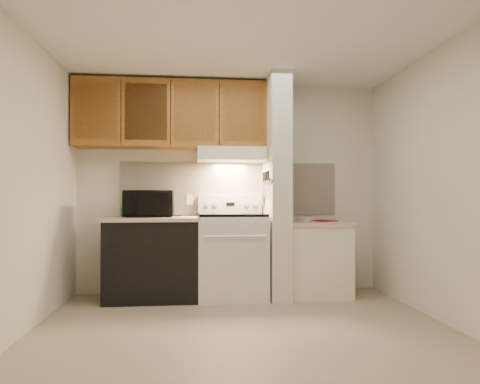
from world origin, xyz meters
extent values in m
plane|color=tan|center=(0.00, 0.00, 0.00)|extent=(3.60, 3.60, 0.00)
plane|color=white|center=(0.00, 0.00, 2.50)|extent=(3.60, 3.60, 0.00)
cube|color=beige|center=(0.00, 1.50, 1.25)|extent=(3.60, 2.50, 0.02)
cube|color=beige|center=(-1.80, 0.00, 1.25)|extent=(0.02, 3.00, 2.50)
cube|color=beige|center=(1.80, 0.00, 1.25)|extent=(0.02, 3.00, 2.50)
cube|color=white|center=(0.00, 1.49, 1.24)|extent=(2.60, 0.02, 0.63)
cube|color=silver|center=(0.00, 1.16, 0.46)|extent=(0.76, 0.65, 0.92)
cube|color=black|center=(0.00, 0.84, 0.50)|extent=(0.50, 0.01, 0.30)
cylinder|color=silver|center=(0.00, 0.80, 0.72)|extent=(0.65, 0.02, 0.02)
cube|color=black|center=(0.00, 1.16, 0.94)|extent=(0.74, 0.64, 0.03)
cube|color=silver|center=(0.00, 1.44, 1.05)|extent=(0.76, 0.08, 0.20)
cube|color=black|center=(0.00, 1.40, 1.05)|extent=(0.10, 0.01, 0.04)
cylinder|color=silver|center=(-0.28, 1.40, 1.05)|extent=(0.05, 0.02, 0.05)
cylinder|color=silver|center=(-0.18, 1.40, 1.05)|extent=(0.05, 0.02, 0.05)
cylinder|color=silver|center=(0.18, 1.40, 1.05)|extent=(0.05, 0.02, 0.05)
cylinder|color=silver|center=(0.28, 1.40, 1.05)|extent=(0.05, 0.02, 0.05)
cube|color=black|center=(-0.88, 1.17, 0.43)|extent=(1.00, 0.63, 0.87)
cube|color=beige|center=(-0.88, 1.17, 0.89)|extent=(1.04, 0.67, 0.04)
cube|color=black|center=(-0.69, 1.36, 0.92)|extent=(0.23, 0.08, 0.02)
cylinder|color=#236860|center=(-1.23, 1.39, 0.96)|extent=(0.09, 0.09, 0.10)
cube|color=#F0EBCD|center=(-0.48, 1.48, 1.10)|extent=(0.08, 0.01, 0.12)
imported|color=black|center=(-0.93, 1.20, 1.06)|extent=(0.54, 0.37, 0.30)
cube|color=beige|center=(0.51, 1.15, 1.25)|extent=(0.22, 0.70, 2.50)
cube|color=#975F25|center=(0.39, 1.15, 1.30)|extent=(0.01, 0.70, 0.04)
cube|color=black|center=(0.39, 1.10, 1.32)|extent=(0.02, 0.42, 0.04)
cube|color=silver|center=(0.38, 0.95, 1.22)|extent=(0.01, 0.03, 0.16)
cylinder|color=black|center=(0.38, 0.93, 1.37)|extent=(0.02, 0.02, 0.10)
cube|color=silver|center=(0.38, 1.03, 1.21)|extent=(0.01, 0.04, 0.18)
cylinder|color=black|center=(0.38, 1.02, 1.37)|extent=(0.02, 0.02, 0.10)
cube|color=silver|center=(0.38, 1.11, 1.20)|extent=(0.01, 0.04, 0.20)
cylinder|color=black|center=(0.38, 1.11, 1.37)|extent=(0.02, 0.02, 0.10)
cube|color=silver|center=(0.38, 1.19, 1.22)|extent=(0.01, 0.04, 0.16)
cylinder|color=black|center=(0.38, 1.18, 1.37)|extent=(0.02, 0.02, 0.10)
cube|color=silver|center=(0.38, 1.27, 1.21)|extent=(0.01, 0.04, 0.18)
cylinder|color=black|center=(0.38, 1.26, 1.37)|extent=(0.02, 0.02, 0.10)
cube|color=slate|center=(0.38, 1.32, 1.14)|extent=(0.03, 0.09, 0.22)
cube|color=#F0EBCD|center=(0.97, 1.15, 0.40)|extent=(0.70, 0.60, 0.81)
cube|color=beige|center=(0.97, 1.15, 0.83)|extent=(0.74, 0.64, 0.04)
cube|color=maroon|center=(1.07, 1.25, 0.86)|extent=(0.32, 0.37, 0.01)
cube|color=white|center=(0.92, 1.33, 0.87)|extent=(0.19, 0.17, 0.04)
cube|color=#F0EBCD|center=(0.00, 1.28, 1.62)|extent=(0.78, 0.44, 0.15)
cube|color=#F0EBCD|center=(0.00, 1.07, 1.58)|extent=(0.78, 0.04, 0.06)
cube|color=#975F25|center=(-0.69, 1.32, 2.08)|extent=(2.18, 0.33, 0.77)
cube|color=#975F25|center=(-1.51, 1.17, 2.08)|extent=(0.46, 0.01, 0.63)
cube|color=black|center=(-1.23, 1.16, 2.08)|extent=(0.01, 0.01, 0.73)
cube|color=#975F25|center=(-0.96, 1.17, 2.08)|extent=(0.46, 0.01, 0.63)
cube|color=black|center=(-0.69, 1.16, 2.08)|extent=(0.01, 0.01, 0.73)
cube|color=#975F25|center=(-0.42, 1.17, 2.08)|extent=(0.46, 0.01, 0.63)
cube|color=black|center=(-0.14, 1.16, 2.08)|extent=(0.01, 0.01, 0.73)
cube|color=#975F25|center=(0.13, 1.17, 2.08)|extent=(0.46, 0.01, 0.63)
camera|label=1|loc=(-0.40, -3.66, 1.12)|focal=32.00mm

